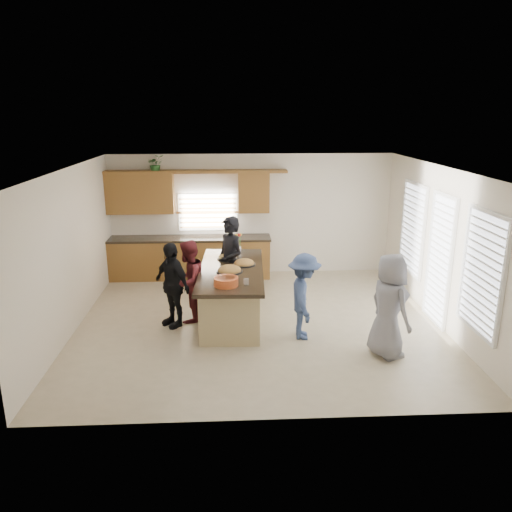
{
  "coord_description": "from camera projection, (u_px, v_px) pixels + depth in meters",
  "views": [
    {
      "loc": [
        -0.49,
        -8.41,
        3.72
      ],
      "look_at": [
        -0.02,
        0.41,
        1.15
      ],
      "focal_mm": 35.0,
      "sensor_mm": 36.0,
      "label": 1
    }
  ],
  "objects": [
    {
      "name": "platter_front",
      "position": [
        230.0,
        270.0,
        8.92
      ],
      "size": [
        0.47,
        0.47,
        0.19
      ],
      "color": "black",
      "rests_on": "island"
    },
    {
      "name": "woman_right_back",
      "position": [
        304.0,
        297.0,
        8.34
      ],
      "size": [
        0.62,
        1.0,
        1.48
      ],
      "primitive_type": "imported",
      "rotation": [
        0.0,
        0.0,
        1.49
      ],
      "color": "navy",
      "rests_on": "ground"
    },
    {
      "name": "potted_plant",
      "position": [
        156.0,
        164.0,
        11.0
      ],
      "size": [
        0.45,
        0.43,
        0.4
      ],
      "primitive_type": "imported",
      "rotation": [
        0.0,
        0.0,
        0.39
      ],
      "color": "#2D6729",
      "rests_on": "back_cabinetry"
    },
    {
      "name": "woman_left_front",
      "position": [
        172.0,
        285.0,
        8.82
      ],
      "size": [
        0.88,
        0.92,
        1.54
      ],
      "primitive_type": "imported",
      "rotation": [
        0.0,
        0.0,
        -0.83
      ],
      "color": "black",
      "rests_on": "ground"
    },
    {
      "name": "island",
      "position": [
        232.0,
        294.0,
        9.25
      ],
      "size": [
        1.26,
        2.74,
        0.95
      ],
      "rotation": [
        0.0,
        0.0,
        -0.04
      ],
      "color": "tan",
      "rests_on": "ground"
    },
    {
      "name": "platter_mid",
      "position": [
        244.0,
        263.0,
        9.34
      ],
      "size": [
        0.42,
        0.42,
        0.17
      ],
      "color": "black",
      "rests_on": "island"
    },
    {
      "name": "woman_right_front",
      "position": [
        389.0,
        306.0,
        7.68
      ],
      "size": [
        0.79,
        0.95,
        1.67
      ],
      "primitive_type": "imported",
      "rotation": [
        0.0,
        0.0,
        1.94
      ],
      "color": "slate",
      "rests_on": "ground"
    },
    {
      "name": "clear_cup",
      "position": [
        246.0,
        282.0,
        8.23
      ],
      "size": [
        0.09,
        0.09,
        0.11
      ],
      "primitive_type": "cylinder",
      "color": "white",
      "rests_on": "island"
    },
    {
      "name": "salad_bowl",
      "position": [
        226.0,
        281.0,
        8.21
      ],
      "size": [
        0.41,
        0.41,
        0.14
      ],
      "color": "#DE5B28",
      "rests_on": "island"
    },
    {
      "name": "flower_vase",
      "position": [
        238.0,
        242.0,
        10.08
      ],
      "size": [
        0.14,
        0.14,
        0.41
      ],
      "color": "silver",
      "rests_on": "island"
    },
    {
      "name": "back_cabinetry",
      "position": [
        188.0,
        239.0,
        11.42
      ],
      "size": [
        4.08,
        0.66,
        2.46
      ],
      "color": "brown",
      "rests_on": "ground"
    },
    {
      "name": "room_shell",
      "position": [
        259.0,
        221.0,
        8.6
      ],
      "size": [
        6.52,
        6.02,
        2.81
      ],
      "color": "silver",
      "rests_on": "ground"
    },
    {
      "name": "woman_left_back",
      "position": [
        230.0,
        263.0,
        9.6
      ],
      "size": [
        0.74,
        0.79,
        1.82
      ],
      "primitive_type": "imported",
      "rotation": [
        0.0,
        0.0,
        -0.96
      ],
      "color": "black",
      "rests_on": "ground"
    },
    {
      "name": "plate_stack",
      "position": [
        226.0,
        254.0,
        9.98
      ],
      "size": [
        0.23,
        0.23,
        0.05
      ],
      "primitive_type": "cylinder",
      "color": "#B494D8",
      "rests_on": "island"
    },
    {
      "name": "floor",
      "position": [
        258.0,
        322.0,
        9.13
      ],
      "size": [
        6.5,
        6.5,
        0.0
      ],
      "primitive_type": "plane",
      "color": "#C5B393",
      "rests_on": "ground"
    },
    {
      "name": "right_wall_glazing",
      "position": [
        441.0,
        251.0,
        8.79
      ],
      "size": [
        0.06,
        4.0,
        2.25
      ],
      "color": "white",
      "rests_on": "ground"
    },
    {
      "name": "woman_left_mid",
      "position": [
        189.0,
        281.0,
        9.02
      ],
      "size": [
        0.81,
        0.9,
        1.52
      ],
      "primitive_type": "imported",
      "rotation": [
        0.0,
        0.0,
        -1.95
      ],
      "color": "maroon",
      "rests_on": "ground"
    },
    {
      "name": "platter_back",
      "position": [
        227.0,
        258.0,
        9.71
      ],
      "size": [
        0.39,
        0.39,
        0.16
      ],
      "color": "black",
      "rests_on": "island"
    }
  ]
}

